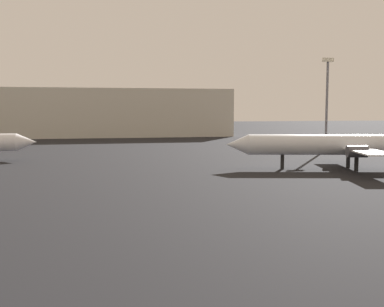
% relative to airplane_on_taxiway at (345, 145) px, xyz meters
% --- Properties ---
extents(airplane_on_taxiway, '(33.72, 23.11, 9.47)m').
position_rel_airplane_on_taxiway_xyz_m(airplane_on_taxiway, '(0.00, 0.00, 0.00)').
color(airplane_on_taxiway, silver).
rests_on(airplane_on_taxiway, ground_plane).
extents(light_mast_right, '(2.40, 0.50, 19.21)m').
position_rel_airplane_on_taxiway_xyz_m(light_mast_right, '(11.82, 28.19, 7.30)').
color(light_mast_right, slate).
rests_on(light_mast_right, ground_plane).
extents(terminal_building, '(98.78, 18.98, 14.93)m').
position_rel_airplane_on_taxiway_xyz_m(terminal_building, '(-42.11, 88.87, 3.90)').
color(terminal_building, beige).
rests_on(terminal_building, ground_plane).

